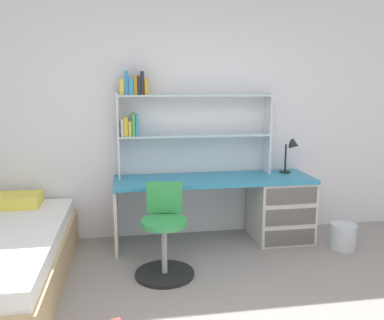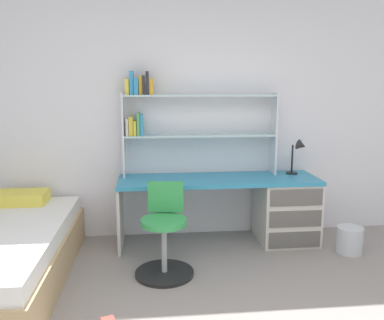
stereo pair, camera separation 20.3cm
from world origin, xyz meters
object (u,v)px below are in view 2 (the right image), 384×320
object	(u,v)px
swivel_chair	(164,239)
waste_bin	(350,240)
desk_lamp	(299,151)
bookshelf_hutch	(178,115)
desk	(269,205)

from	to	relation	value
swivel_chair	waste_bin	world-z (taller)	swivel_chair
desk_lamp	swivel_chair	distance (m)	1.78
bookshelf_hutch	desk_lamp	world-z (taller)	bookshelf_hutch
swivel_chair	desk_lamp	bearing A→B (deg)	27.13
desk_lamp	waste_bin	distance (m)	1.03
bookshelf_hutch	swivel_chair	bearing A→B (deg)	-102.57
desk_lamp	waste_bin	world-z (taller)	desk_lamp
desk_lamp	swivel_chair	xyz separation A→B (m)	(-1.48, -0.76, -0.64)
desk_lamp	bookshelf_hutch	bearing A→B (deg)	176.09
desk	waste_bin	distance (m)	0.86
desk_lamp	waste_bin	size ratio (longest dim) A/B	1.45
swivel_chair	desk	bearing A→B (deg)	30.22
bookshelf_hutch	swivel_chair	xyz separation A→B (m)	(-0.19, -0.85, -1.02)
desk	swivel_chair	distance (m)	1.32
desk	swivel_chair	world-z (taller)	swivel_chair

